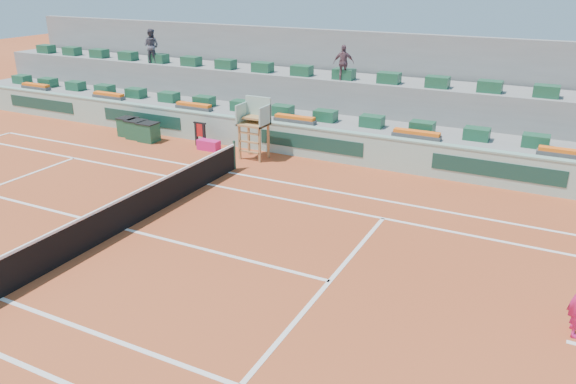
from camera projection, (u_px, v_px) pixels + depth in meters
name	position (u px, v px, depth m)	size (l,w,h in m)	color
ground	(126.00, 229.00, 16.20)	(90.00, 90.00, 0.00)	#A4411F
seating_tier_lower	(292.00, 124.00, 24.84)	(36.00, 4.00, 1.20)	gray
seating_tier_upper	(307.00, 102.00, 25.90)	(36.00, 2.40, 2.60)	gray
stadium_back_wall	(322.00, 77.00, 26.89)	(36.00, 0.40, 4.40)	gray
player_bag	(209.00, 145.00, 23.25)	(0.95, 0.42, 0.42)	#D91C70
spectator_left	(151.00, 46.00, 27.98)	(0.81, 0.63, 1.67)	#4A4955
spectator_mid	(344.00, 63.00, 23.60)	(0.86, 0.36, 1.47)	#6D4953
court_lines	(126.00, 229.00, 16.20)	(23.89, 11.09, 0.01)	white
tennis_net	(124.00, 213.00, 16.01)	(0.10, 11.97, 1.10)	black
advertising_hoarding	(268.00, 136.00, 22.99)	(36.00, 0.34, 1.26)	#98C0B0
umpire_chair	(255.00, 120.00, 21.84)	(1.10, 0.90, 2.40)	#9F6E3C
seat_row_lower	(282.00, 110.00, 23.79)	(32.90, 0.60, 0.44)	#1B5134
seat_row_upper	(302.00, 70.00, 24.84)	(32.90, 0.60, 0.44)	#1B5134
flower_planters	(242.00, 113.00, 23.79)	(26.80, 0.36, 0.28)	#4C4C4C
drink_cooler_a	(148.00, 132.00, 24.33)	(0.83, 0.72, 0.84)	#194B31
drink_cooler_b	(137.00, 129.00, 24.74)	(0.83, 0.72, 0.84)	#194B31
drink_cooler_c	(128.00, 127.00, 25.14)	(0.81, 0.70, 0.84)	#194B31
towel_rack	(200.00, 132.00, 23.63)	(0.61, 0.10, 1.03)	black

